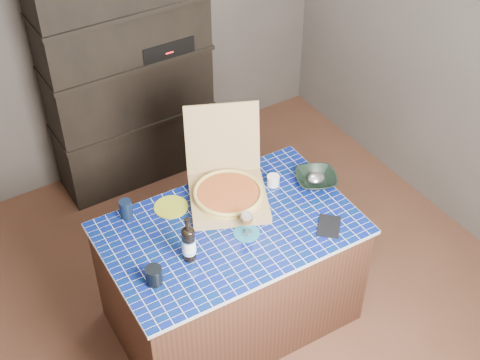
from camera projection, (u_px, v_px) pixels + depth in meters
room at (238, 145)px, 3.65m from camera, size 3.50×3.50×3.50m
shelving_unit at (128, 75)px, 4.86m from camera, size 1.20×0.41×1.80m
kitchen_island at (231, 274)px, 4.06m from camera, size 1.47×0.95×0.79m
pizza_box at (228, 190)px, 3.95m from camera, size 0.63×0.68×0.49m
mead_bottle at (189, 243)px, 3.55m from camera, size 0.08×0.08×0.29m
teal_trivet at (247, 233)px, 3.77m from camera, size 0.15×0.15×0.01m
wine_glass at (247, 219)px, 3.69m from camera, size 0.07×0.07×0.16m
tumbler at (154, 275)px, 3.46m from camera, size 0.09×0.09×0.10m
dvd_case at (329, 226)px, 3.80m from camera, size 0.21×0.21×0.01m
bowl at (316, 179)px, 4.08m from camera, size 0.33×0.33×0.06m
foil_contents at (316, 178)px, 4.08m from camera, size 0.11×0.09×0.05m
white_jar at (273, 180)px, 4.07m from camera, size 0.08×0.08×0.07m
navy_cup at (126, 209)px, 3.84m from camera, size 0.07×0.07×0.12m
green_trivet at (171, 207)px, 3.93m from camera, size 0.20×0.20×0.01m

